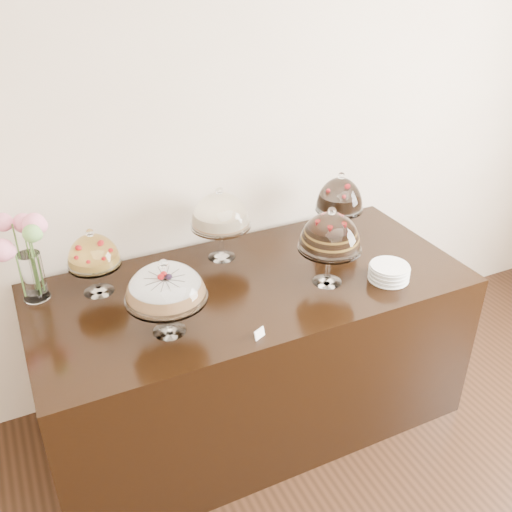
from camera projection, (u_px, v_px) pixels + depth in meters
name	position (u px, v px, depth m)	size (l,w,h in m)	color
wall_back	(240.00, 132.00, 3.08)	(5.00, 0.04, 3.00)	beige
display_counter	(252.00, 352.00, 3.10)	(2.20, 1.00, 0.90)	black
cake_stand_sugar_sponge	(165.00, 286.00, 2.41)	(0.36, 0.36, 0.37)	white
cake_stand_choco_layer	(330.00, 234.00, 2.75)	(0.31, 0.31, 0.41)	white
cake_stand_cheesecake	(220.00, 213.00, 2.98)	(0.32, 0.32, 0.41)	white
cake_stand_dark_choco	(340.00, 197.00, 3.20)	(0.27, 0.27, 0.39)	white
cake_stand_fruit_tart	(93.00, 254.00, 2.70)	(0.26, 0.26, 0.34)	white
flower_vase	(24.00, 250.00, 2.62)	(0.26, 0.25, 0.44)	white
plate_stack	(389.00, 272.00, 2.88)	(0.20, 0.20, 0.08)	white
price_card_left	(259.00, 334.00, 2.48)	(0.06, 0.01, 0.04)	white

